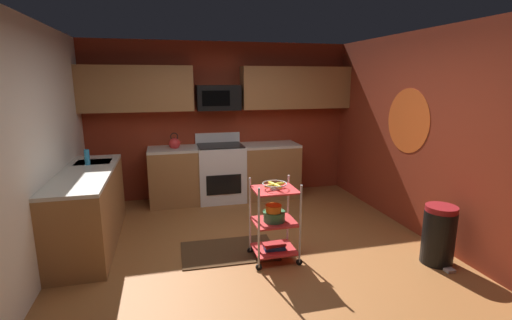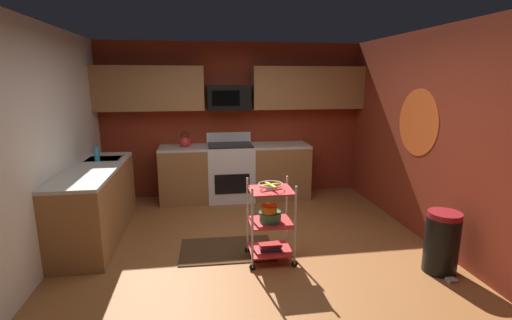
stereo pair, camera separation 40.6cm
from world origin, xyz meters
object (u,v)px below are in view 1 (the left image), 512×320
at_px(mixing_bowl_small, 274,208).
at_px(kettle, 175,143).
at_px(oven_range, 221,172).
at_px(book_stack, 274,246).
at_px(trash_can, 439,235).
at_px(fruit_bowl, 275,185).
at_px(dish_soap_bottle, 87,157).
at_px(microwave, 218,98).
at_px(rolling_cart, 274,221).
at_px(mixing_bowl_large, 274,216).

bearing_deg(mixing_bowl_small, kettle, 113.23).
relative_size(oven_range, mixing_bowl_small, 6.04).
relative_size(book_stack, trash_can, 0.39).
xyz_separation_m(oven_range, fruit_bowl, (0.26, -2.23, 0.40)).
xyz_separation_m(mixing_bowl_small, dish_soap_bottle, (-2.09, 1.34, 0.40)).
relative_size(microwave, kettle, 2.65).
bearing_deg(book_stack, kettle, 113.87).
distance_m(oven_range, mixing_bowl_small, 2.28).
distance_m(fruit_bowl, dish_soap_bottle, 2.49).
xyz_separation_m(fruit_bowl, kettle, (-0.99, 2.23, 0.12)).
bearing_deg(rolling_cart, book_stack, 153.43).
bearing_deg(oven_range, book_stack, -83.41).
relative_size(oven_range, kettle, 4.17).
xyz_separation_m(oven_range, mixing_bowl_small, (0.24, -2.26, 0.14)).
xyz_separation_m(rolling_cart, mixing_bowl_large, (-0.00, 0.00, 0.07)).
height_order(rolling_cart, mixing_bowl_large, rolling_cart).
distance_m(fruit_bowl, mixing_bowl_small, 0.26).
height_order(dish_soap_bottle, trash_can, dish_soap_bottle).
xyz_separation_m(book_stack, trash_can, (1.73, -0.52, 0.17)).
bearing_deg(kettle, oven_range, 0.30).
distance_m(oven_range, kettle, 0.89).
relative_size(mixing_bowl_small, dish_soap_bottle, 0.91).
bearing_deg(mixing_bowl_small, mixing_bowl_large, 57.74).
relative_size(kettle, trash_can, 0.40).
xyz_separation_m(microwave, dish_soap_bottle, (-1.85, -1.03, -0.68)).
xyz_separation_m(fruit_bowl, dish_soap_bottle, (-2.11, 1.31, 0.14)).
bearing_deg(kettle, microwave, 8.47).
relative_size(microwave, book_stack, 2.74).
bearing_deg(book_stack, microwave, 96.31).
relative_size(mixing_bowl_small, kettle, 0.69).
xyz_separation_m(rolling_cart, fruit_bowl, (-0.00, 0.00, 0.42)).
height_order(rolling_cart, fruit_bowl, rolling_cart).
distance_m(oven_range, microwave, 1.23).
distance_m(oven_range, trash_can, 3.40).
bearing_deg(oven_range, mixing_bowl_large, -83.47).
height_order(fruit_bowl, dish_soap_bottle, dish_soap_bottle).
xyz_separation_m(microwave, rolling_cart, (0.26, -2.34, -1.25)).
distance_m(rolling_cart, dish_soap_bottle, 2.55).
bearing_deg(mixing_bowl_small, dish_soap_bottle, 147.41).
distance_m(microwave, trash_can, 3.74).
height_order(rolling_cart, kettle, kettle).
distance_m(rolling_cart, mixing_bowl_small, 0.17).
distance_m(mixing_bowl_small, book_stack, 0.46).
bearing_deg(kettle, rolling_cart, -66.13).
xyz_separation_m(oven_range, rolling_cart, (0.26, -2.23, -0.03)).
bearing_deg(mixing_bowl_large, book_stack, -0.00).
distance_m(microwave, rolling_cart, 2.66).
height_order(oven_range, microwave, microwave).
relative_size(oven_range, fruit_bowl, 4.04).
relative_size(oven_range, dish_soap_bottle, 5.50).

